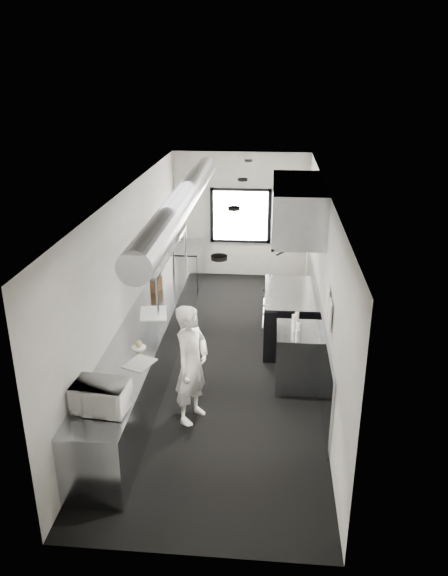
% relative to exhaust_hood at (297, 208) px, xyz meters
% --- Properties ---
extents(floor, '(3.00, 8.00, 0.01)m').
position_rel_exhaust_hood_xyz_m(floor, '(-1.10, -0.70, -2.39)').
color(floor, black).
rests_on(floor, ground).
extents(ceiling, '(3.00, 8.00, 0.01)m').
position_rel_exhaust_hood_xyz_m(ceiling, '(-1.10, -0.70, 0.41)').
color(ceiling, white).
rests_on(ceiling, wall_back).
extents(wall_back, '(3.00, 0.02, 2.80)m').
position_rel_exhaust_hood_xyz_m(wall_back, '(-1.10, 3.30, -0.99)').
color(wall_back, beige).
rests_on(wall_back, floor).
extents(wall_front, '(3.00, 0.02, 2.80)m').
position_rel_exhaust_hood_xyz_m(wall_front, '(-1.10, -4.70, -0.99)').
color(wall_front, beige).
rests_on(wall_front, floor).
extents(wall_left, '(0.02, 8.00, 2.80)m').
position_rel_exhaust_hood_xyz_m(wall_left, '(-2.60, -0.70, -0.99)').
color(wall_left, beige).
rests_on(wall_left, floor).
extents(wall_right, '(0.02, 8.00, 2.80)m').
position_rel_exhaust_hood_xyz_m(wall_right, '(0.40, -0.70, -0.99)').
color(wall_right, beige).
rests_on(wall_right, floor).
extents(wall_cladding, '(0.03, 5.50, 1.10)m').
position_rel_exhaust_hood_xyz_m(wall_cladding, '(0.38, -0.40, -1.84)').
color(wall_cladding, gray).
rests_on(wall_cladding, wall_right).
extents(hvac_duct, '(0.40, 6.40, 0.40)m').
position_rel_exhaust_hood_xyz_m(hvac_duct, '(-1.80, -0.30, 0.16)').
color(hvac_duct, '#94969C').
rests_on(hvac_duct, ceiling).
extents(service_window, '(1.36, 0.05, 1.25)m').
position_rel_exhaust_hood_xyz_m(service_window, '(-1.10, 3.26, -0.99)').
color(service_window, white).
rests_on(service_window, wall_back).
extents(exhaust_hood, '(0.81, 2.20, 0.88)m').
position_rel_exhaust_hood_xyz_m(exhaust_hood, '(0.00, 0.00, 0.00)').
color(exhaust_hood, gray).
rests_on(exhaust_hood, ceiling).
extents(prep_counter, '(0.70, 6.00, 0.90)m').
position_rel_exhaust_hood_xyz_m(prep_counter, '(-2.25, -1.20, -1.94)').
color(prep_counter, gray).
rests_on(prep_counter, floor).
extents(pass_shelf, '(0.45, 3.00, 0.68)m').
position_rel_exhaust_hood_xyz_m(pass_shelf, '(-2.29, 0.30, -0.86)').
color(pass_shelf, gray).
rests_on(pass_shelf, prep_counter).
extents(range, '(0.88, 1.60, 0.94)m').
position_rel_exhaust_hood_xyz_m(range, '(-0.06, 0.00, -1.92)').
color(range, black).
rests_on(range, floor).
extents(bottle_station, '(0.65, 0.80, 0.90)m').
position_rel_exhaust_hood_xyz_m(bottle_station, '(0.05, -1.40, -1.94)').
color(bottle_station, gray).
rests_on(bottle_station, floor).
extents(far_work_table, '(0.70, 1.20, 0.90)m').
position_rel_exhaust_hood_xyz_m(far_work_table, '(-2.25, 2.50, -1.94)').
color(far_work_table, gray).
rests_on(far_work_table, floor).
extents(notice_sheet_a, '(0.02, 0.28, 0.38)m').
position_rel_exhaust_hood_xyz_m(notice_sheet_a, '(0.37, -1.90, -0.79)').
color(notice_sheet_a, silver).
rests_on(notice_sheet_a, wall_right).
extents(notice_sheet_b, '(0.02, 0.28, 0.38)m').
position_rel_exhaust_hood_xyz_m(notice_sheet_b, '(0.37, -2.25, -0.84)').
color(notice_sheet_b, silver).
rests_on(notice_sheet_b, wall_right).
extents(line_cook, '(0.61, 0.72, 1.67)m').
position_rel_exhaust_hood_xyz_m(line_cook, '(-1.39, -2.41, -1.56)').
color(line_cook, white).
rests_on(line_cook, floor).
extents(microwave, '(0.60, 0.48, 0.34)m').
position_rel_exhaust_hood_xyz_m(microwave, '(-2.24, -3.61, -1.32)').
color(microwave, white).
rests_on(microwave, prep_counter).
extents(deli_tub_a, '(0.20, 0.20, 0.11)m').
position_rel_exhaust_hood_xyz_m(deli_tub_a, '(-2.37, -3.37, -1.43)').
color(deli_tub_a, beige).
rests_on(deli_tub_a, prep_counter).
extents(deli_tub_b, '(0.14, 0.14, 0.09)m').
position_rel_exhaust_hood_xyz_m(deli_tub_b, '(-2.42, -3.08, -1.45)').
color(deli_tub_b, beige).
rests_on(deli_tub_b, prep_counter).
extents(newspaper, '(0.43, 0.48, 0.01)m').
position_rel_exhaust_hood_xyz_m(newspaper, '(-2.05, -2.56, -1.49)').
color(newspaper, white).
rests_on(newspaper, prep_counter).
extents(small_plate, '(0.25, 0.25, 0.02)m').
position_rel_exhaust_hood_xyz_m(small_plate, '(-2.16, -2.14, -1.48)').
color(small_plate, white).
rests_on(small_plate, prep_counter).
extents(pastry, '(0.09, 0.09, 0.09)m').
position_rel_exhaust_hood_xyz_m(pastry, '(-2.16, -2.14, -1.43)').
color(pastry, tan).
rests_on(pastry, small_plate).
extents(cutting_board, '(0.51, 0.61, 0.02)m').
position_rel_exhaust_hood_xyz_m(cutting_board, '(-2.20, -1.00, -1.48)').
color(cutting_board, white).
rests_on(cutting_board, prep_counter).
extents(knife_block, '(0.18, 0.25, 0.25)m').
position_rel_exhaust_hood_xyz_m(knife_block, '(-2.34, -0.06, -1.36)').
color(knife_block, brown).
rests_on(knife_block, prep_counter).
extents(plate_stack_a, '(0.30, 0.30, 0.28)m').
position_rel_exhaust_hood_xyz_m(plate_stack_a, '(-2.30, -0.48, -0.68)').
color(plate_stack_a, white).
rests_on(plate_stack_a, pass_shelf).
extents(plate_stack_b, '(0.29, 0.29, 0.30)m').
position_rel_exhaust_hood_xyz_m(plate_stack_b, '(-2.30, 0.07, -0.67)').
color(plate_stack_b, white).
rests_on(plate_stack_b, pass_shelf).
extents(plate_stack_c, '(0.23, 0.23, 0.31)m').
position_rel_exhaust_hood_xyz_m(plate_stack_c, '(-2.32, 0.35, -0.67)').
color(plate_stack_c, white).
rests_on(plate_stack_c, pass_shelf).
extents(plate_stack_d, '(0.29, 0.29, 0.34)m').
position_rel_exhaust_hood_xyz_m(plate_stack_d, '(-2.27, 0.90, -0.65)').
color(plate_stack_d, white).
rests_on(plate_stack_d, pass_shelf).
extents(squeeze_bottle_a, '(0.07, 0.07, 0.17)m').
position_rel_exhaust_hood_xyz_m(squeeze_bottle_a, '(0.01, -1.73, -1.41)').
color(squeeze_bottle_a, white).
rests_on(squeeze_bottle_a, bottle_station).
extents(squeeze_bottle_b, '(0.07, 0.07, 0.17)m').
position_rel_exhaust_hood_xyz_m(squeeze_bottle_b, '(0.03, -1.50, -1.40)').
color(squeeze_bottle_b, white).
rests_on(squeeze_bottle_b, bottle_station).
extents(squeeze_bottle_c, '(0.07, 0.07, 0.17)m').
position_rel_exhaust_hood_xyz_m(squeeze_bottle_c, '(-0.03, -1.42, -1.41)').
color(squeeze_bottle_c, white).
rests_on(squeeze_bottle_c, bottle_station).
extents(squeeze_bottle_d, '(0.07, 0.07, 0.20)m').
position_rel_exhaust_hood_xyz_m(squeeze_bottle_d, '(-0.02, -1.29, -1.39)').
color(squeeze_bottle_d, white).
rests_on(squeeze_bottle_d, bottle_station).
extents(squeeze_bottle_e, '(0.07, 0.07, 0.17)m').
position_rel_exhaust_hood_xyz_m(squeeze_bottle_e, '(0.03, -1.13, -1.40)').
color(squeeze_bottle_e, white).
rests_on(squeeze_bottle_e, bottle_station).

